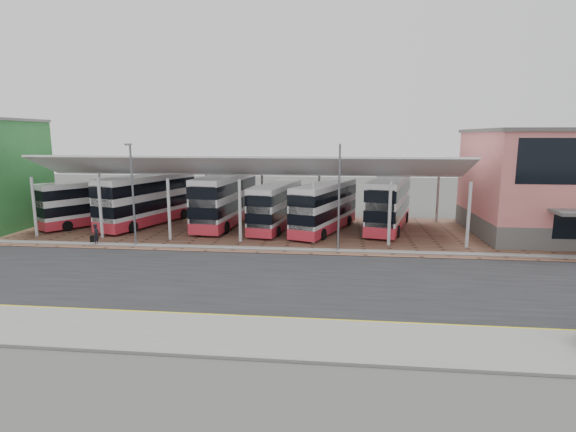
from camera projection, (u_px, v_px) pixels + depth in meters
The scene contains 18 objects.
ground at pixel (306, 276), 28.07m from camera, with size 140.00×140.00×0.00m, color #42433F.
road at pixel (305, 281), 27.09m from camera, with size 120.00×14.00×0.02m, color black.
forecourt at pixel (338, 232), 40.57m from camera, with size 72.00×16.00×0.06m, color brown.
sidewalk at pixel (291, 338), 19.25m from camera, with size 120.00×4.00×0.14m, color slate.
north_kerb at pixel (312, 250), 34.12m from camera, with size 120.00×0.80×0.14m, color slate.
yellow_line_near at pixel (295, 321), 21.21m from camera, with size 120.00×0.12×0.01m, color #D5C909.
yellow_line_far at pixel (296, 318), 21.51m from camera, with size 120.00×0.12×0.01m, color #D5C909.
canopy at pixel (252, 167), 41.33m from camera, with size 37.00×11.63×7.07m.
lamp_west at pixel (133, 192), 34.94m from camera, with size 0.16×0.90×8.07m.
lamp_east at pixel (339, 194), 33.23m from camera, with size 0.16×0.90×8.07m.
bus_0 at pixel (94, 203), 43.94m from camera, with size 7.65×10.05×4.29m.
bus_1 at pixel (148, 200), 43.76m from camera, with size 6.07×12.03×4.84m.
bus_2 at pixel (225, 200), 43.53m from camera, with size 3.81×12.08×4.89m.
bus_3 at pixel (276, 207), 41.79m from camera, with size 3.95×10.42×4.19m.
bus_4 at pixel (325, 208), 40.67m from camera, with size 5.90×10.83×4.38m.
bus_5 at pixel (389, 204), 41.86m from camera, with size 5.35×11.80×4.74m.
pedestrian at pixel (96, 234), 35.68m from camera, with size 0.63×0.41×1.71m, color black.
suitcase at pixel (93, 239), 36.45m from camera, with size 0.36×0.25×0.61m, color black.
Camera 1 is at (1.83, -26.93, 8.63)m, focal length 28.00 mm.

